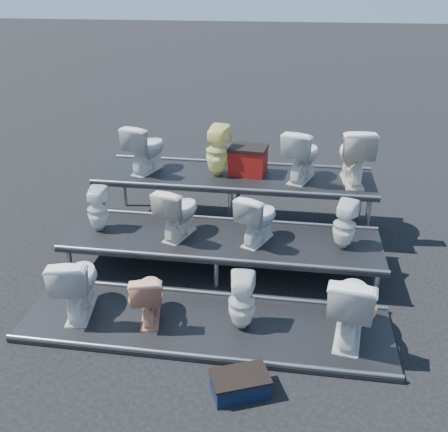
# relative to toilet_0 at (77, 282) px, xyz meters

# --- Properties ---
(ground) EXTENTS (80.00, 80.00, 0.00)m
(ground) POSITION_rel_toilet_0_xyz_m (1.49, 1.30, -0.46)
(ground) COLOR black
(ground) RESTS_ON ground
(tier_front) EXTENTS (4.20, 1.20, 0.06)m
(tier_front) POSITION_rel_toilet_0_xyz_m (1.49, 0.00, -0.43)
(tier_front) COLOR black
(tier_front) RESTS_ON ground
(tier_mid) EXTENTS (4.20, 1.20, 0.46)m
(tier_mid) POSITION_rel_toilet_0_xyz_m (1.49, 1.30, -0.23)
(tier_mid) COLOR black
(tier_mid) RESTS_ON ground
(tier_back) EXTENTS (4.20, 1.20, 0.86)m
(tier_back) POSITION_rel_toilet_0_xyz_m (1.49, 2.60, -0.03)
(tier_back) COLOR black
(tier_back) RESTS_ON ground
(toilet_0) EXTENTS (0.57, 0.85, 0.80)m
(toilet_0) POSITION_rel_toilet_0_xyz_m (0.00, 0.00, 0.00)
(toilet_0) COLOR silver
(toilet_0) RESTS_ON tier_front
(toilet_1) EXTENTS (0.48, 0.69, 0.64)m
(toilet_1) POSITION_rel_toilet_0_xyz_m (0.84, 0.00, -0.08)
(toilet_1) COLOR tan
(toilet_1) RESTS_ON tier_front
(toilet_2) EXTENTS (0.31, 0.32, 0.67)m
(toilet_2) POSITION_rel_toilet_0_xyz_m (1.91, 0.00, -0.07)
(toilet_2) COLOR silver
(toilet_2) RESTS_ON tier_front
(toilet_3) EXTENTS (0.60, 0.91, 0.86)m
(toilet_3) POSITION_rel_toilet_0_xyz_m (3.08, 0.00, 0.03)
(toilet_3) COLOR silver
(toilet_3) RESTS_ON tier_front
(toilet_4) EXTENTS (0.29, 0.29, 0.62)m
(toilet_4) POSITION_rel_toilet_0_xyz_m (-0.22, 1.30, 0.31)
(toilet_4) COLOR silver
(toilet_4) RESTS_ON tier_mid
(toilet_5) EXTENTS (0.60, 0.79, 0.72)m
(toilet_5) POSITION_rel_toilet_0_xyz_m (0.90, 1.30, 0.36)
(toilet_5) COLOR silver
(toilet_5) RESTS_ON tier_mid
(toilet_6) EXTENTS (0.62, 0.77, 0.68)m
(toilet_6) POSITION_rel_toilet_0_xyz_m (1.96, 1.30, 0.34)
(toilet_6) COLOR silver
(toilet_6) RESTS_ON tier_mid
(toilet_7) EXTENTS (0.37, 0.38, 0.64)m
(toilet_7) POSITION_rel_toilet_0_xyz_m (3.07, 1.30, 0.32)
(toilet_7) COLOR silver
(toilet_7) RESTS_ON tier_mid
(toilet_8) EXTENTS (0.64, 0.84, 0.76)m
(toilet_8) POSITION_rel_toilet_0_xyz_m (0.10, 2.60, 0.78)
(toilet_8) COLOR silver
(toilet_8) RESTS_ON tier_back
(toilet_9) EXTENTS (0.42, 0.43, 0.77)m
(toilet_9) POSITION_rel_toilet_0_xyz_m (1.22, 2.60, 0.79)
(toilet_9) COLOR #F4EC90
(toilet_9) RESTS_ON tier_back
(toilet_10) EXTENTS (0.67, 0.87, 0.78)m
(toilet_10) POSITION_rel_toilet_0_xyz_m (2.49, 2.60, 0.79)
(toilet_10) COLOR silver
(toilet_10) RESTS_ON tier_back
(toilet_11) EXTENTS (0.54, 0.87, 0.84)m
(toilet_11) POSITION_rel_toilet_0_xyz_m (3.23, 2.60, 0.82)
(toilet_11) COLOR silver
(toilet_11) RESTS_ON tier_back
(red_crate) EXTENTS (0.58, 0.49, 0.39)m
(red_crate) POSITION_rel_toilet_0_xyz_m (1.68, 2.71, 0.59)
(red_crate) COLOR #9E1111
(red_crate) RESTS_ON tier_back
(step_stool) EXTENTS (0.61, 0.50, 0.19)m
(step_stool) POSITION_rel_toilet_0_xyz_m (2.01, -0.94, -0.36)
(step_stool) COLOR black
(step_stool) RESTS_ON ground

